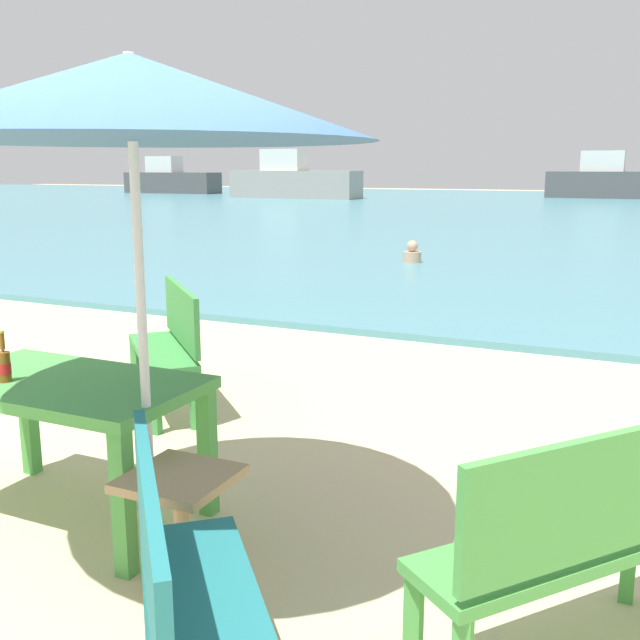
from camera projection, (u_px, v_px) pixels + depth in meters
ground_plane at (96, 572)px, 3.38m from camera, size 120.00×120.00×0.00m
sea_water at (602, 212)px, 30.03m from camera, size 120.00×50.00×0.08m
picnic_table_green at (65, 400)px, 3.79m from camera, size 1.40×0.80×0.76m
beer_bottle_amber at (4, 364)px, 3.72m from camera, size 0.07×0.07×0.26m
patio_umbrella at (131, 98)px, 3.07m from camera, size 2.10×2.10×2.30m
side_table_wood at (181, 514)px, 3.19m from camera, size 0.44×0.44×0.54m
bench_teal_center at (184, 594)px, 2.26m from camera, size 1.06×1.14×0.95m
bench_green_left at (171, 339)px, 5.60m from camera, size 1.11×1.10×0.95m
bench_green_right at (577, 535)px, 2.63m from camera, size 1.03×1.16×0.95m
swimmer_person at (412, 254)px, 13.74m from camera, size 0.34×0.34×0.41m
boat_ferry at (612, 181)px, 42.09m from camera, size 7.36×2.01×2.68m
boat_cargo_ship at (171, 180)px, 50.38m from camera, size 6.84×1.86×2.49m
boat_barge at (294, 181)px, 42.21m from camera, size 7.60×2.07×2.76m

